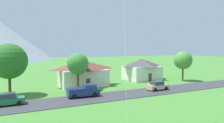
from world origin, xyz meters
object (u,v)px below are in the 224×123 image
object	(u,v)px
house_leftmost	(142,69)
tree_near_left	(78,64)
house_left_center	(83,73)
tree_center	(183,60)
parked_car_green_west_end	(8,99)
parked_car_tan_mid_west	(158,86)
tree_left_of_center	(9,61)
pickup_truck_navy_east_side	(84,91)

from	to	relation	value
house_leftmost	tree_near_left	xyz separation A→B (m)	(-18.93, -5.95, 2.28)
house_left_center	tree_near_left	size ratio (longest dim) A/B	1.45
tree_center	parked_car_green_west_end	distance (m)	39.34
tree_near_left	parked_car_tan_mid_west	size ratio (longest dim) A/B	1.70
house_leftmost	tree_left_of_center	distance (m)	31.19
tree_left_of_center	pickup_truck_navy_east_side	size ratio (longest dim) A/B	1.68
tree_center	parked_car_tan_mid_west	world-z (taller)	tree_center
house_left_center	tree_left_of_center	xyz separation A→B (m)	(-14.06, -3.28, 3.02)
parked_car_tan_mid_west	pickup_truck_navy_east_side	size ratio (longest dim) A/B	0.80
house_leftmost	tree_center	world-z (taller)	tree_center
house_leftmost	tree_near_left	distance (m)	19.98
tree_near_left	house_left_center	bearing A→B (deg)	58.84
house_leftmost	parked_car_tan_mid_west	distance (m)	14.06
tree_center	parked_car_green_west_end	xyz separation A→B (m)	(-38.74, -5.40, -4.26)
pickup_truck_navy_east_side	tree_near_left	bearing A→B (deg)	82.27
house_left_center	parked_car_tan_mid_west	world-z (taller)	house_left_center
tree_center	tree_left_of_center	bearing A→B (deg)	178.23
tree_near_left	parked_car_green_west_end	xyz separation A→B (m)	(-11.95, -5.91, -4.22)
house_leftmost	parked_car_tan_mid_west	xyz separation A→B (m)	(-5.35, -12.85, -1.94)
parked_car_tan_mid_west	parked_car_green_west_end	bearing A→B (deg)	177.76
house_left_center	pickup_truck_navy_east_side	bearing A→B (deg)	-108.04
parked_car_tan_mid_west	pickup_truck_navy_east_side	bearing A→B (deg)	175.72
tree_center	pickup_truck_navy_east_side	distance (m)	28.38
tree_center	parked_car_green_west_end	size ratio (longest dim) A/B	1.76
pickup_truck_navy_east_side	parked_car_green_west_end	bearing A→B (deg)	-179.60
house_left_center	tree_center	size ratio (longest dim) A/B	1.41
house_left_center	tree_center	distance (m)	24.90
tree_near_left	tree_left_of_center	world-z (taller)	tree_left_of_center
house_left_center	tree_left_of_center	world-z (taller)	tree_left_of_center
tree_near_left	pickup_truck_navy_east_side	size ratio (longest dim) A/B	1.36
tree_near_left	tree_center	bearing A→B (deg)	-1.07
tree_left_of_center	pickup_truck_navy_east_side	distance (m)	13.55
tree_left_of_center	pickup_truck_navy_east_side	xyz separation A→B (m)	(10.87, -6.52, -4.80)
pickup_truck_navy_east_side	house_left_center	bearing A→B (deg)	71.96
tree_center	parked_car_tan_mid_west	distance (m)	15.28
tree_near_left	tree_center	size ratio (longest dim) A/B	0.97
house_leftmost	tree_near_left	world-z (taller)	tree_near_left
tree_near_left	pickup_truck_navy_east_side	bearing A→B (deg)	-97.73
tree_left_of_center	pickup_truck_navy_east_side	world-z (taller)	tree_left_of_center
tree_left_of_center	parked_car_tan_mid_west	bearing A→B (deg)	-16.74
tree_left_of_center	parked_car_green_west_end	world-z (taller)	tree_left_of_center
tree_center	house_left_center	bearing A→B (deg)	169.62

